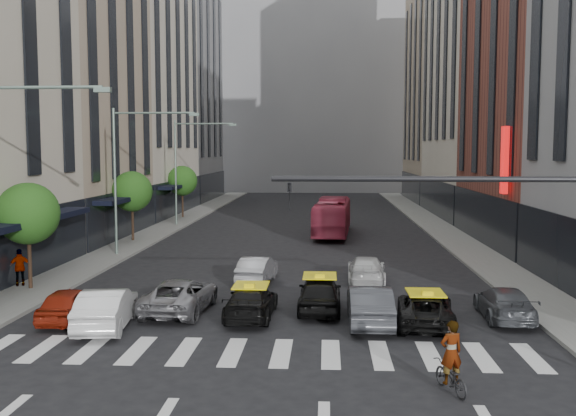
% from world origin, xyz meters
% --- Properties ---
extents(ground, '(160.00, 160.00, 0.00)m').
position_xyz_m(ground, '(0.00, 0.00, 0.00)').
color(ground, black).
rests_on(ground, ground).
extents(sidewalk_left, '(3.00, 96.00, 0.15)m').
position_xyz_m(sidewalk_left, '(-11.50, 30.00, 0.07)').
color(sidewalk_left, slate).
rests_on(sidewalk_left, ground).
extents(sidewalk_right, '(3.00, 96.00, 0.15)m').
position_xyz_m(sidewalk_right, '(11.50, 30.00, 0.07)').
color(sidewalk_right, slate).
rests_on(sidewalk_right, ground).
extents(building_left_b, '(8.00, 16.00, 24.00)m').
position_xyz_m(building_left_b, '(-17.00, 28.00, 12.00)').
color(building_left_b, tan).
rests_on(building_left_b, ground).
extents(building_left_c, '(8.00, 20.00, 36.00)m').
position_xyz_m(building_left_c, '(-17.00, 46.00, 18.00)').
color(building_left_c, beige).
rests_on(building_left_c, ground).
extents(building_left_d, '(8.00, 18.00, 30.00)m').
position_xyz_m(building_left_d, '(-17.00, 65.00, 15.00)').
color(building_left_d, gray).
rests_on(building_left_d, ground).
extents(building_right_b, '(8.00, 18.00, 26.00)m').
position_xyz_m(building_right_b, '(17.00, 27.00, 13.00)').
color(building_right_b, brown).
rests_on(building_right_b, ground).
extents(building_right_c, '(8.00, 20.00, 40.00)m').
position_xyz_m(building_right_c, '(17.00, 46.00, 20.00)').
color(building_right_c, beige).
rests_on(building_right_c, ground).
extents(building_right_d, '(8.00, 18.00, 28.00)m').
position_xyz_m(building_right_d, '(17.00, 65.00, 14.00)').
color(building_right_d, tan).
rests_on(building_right_d, ground).
extents(building_far, '(30.00, 10.00, 36.00)m').
position_xyz_m(building_far, '(0.00, 85.00, 18.00)').
color(building_far, gray).
rests_on(building_far, ground).
extents(tree_near, '(2.88, 2.88, 4.95)m').
position_xyz_m(tree_near, '(-11.80, 10.00, 3.65)').
color(tree_near, black).
rests_on(tree_near, sidewalk_left).
extents(tree_mid, '(2.88, 2.88, 4.95)m').
position_xyz_m(tree_mid, '(-11.80, 26.00, 3.65)').
color(tree_mid, black).
rests_on(tree_mid, sidewalk_left).
extents(tree_far, '(2.88, 2.88, 4.95)m').
position_xyz_m(tree_far, '(-11.80, 42.00, 3.65)').
color(tree_far, black).
rests_on(tree_far, sidewalk_left).
extents(streetlamp_mid, '(5.38, 0.25, 9.00)m').
position_xyz_m(streetlamp_mid, '(-10.04, 20.00, 5.90)').
color(streetlamp_mid, gray).
rests_on(streetlamp_mid, sidewalk_left).
extents(streetlamp_far, '(5.38, 0.25, 9.00)m').
position_xyz_m(streetlamp_far, '(-10.04, 36.00, 5.90)').
color(streetlamp_far, gray).
rests_on(streetlamp_far, sidewalk_left).
extents(traffic_signal, '(10.10, 0.20, 6.00)m').
position_xyz_m(traffic_signal, '(7.69, -1.00, 4.47)').
color(traffic_signal, black).
rests_on(traffic_signal, ground).
extents(liberty_sign, '(0.30, 0.70, 4.00)m').
position_xyz_m(liberty_sign, '(12.60, 20.00, 6.00)').
color(liberty_sign, red).
rests_on(liberty_sign, ground).
extents(car_red, '(1.79, 3.95, 1.32)m').
position_xyz_m(car_red, '(-7.91, 4.98, 0.66)').
color(car_red, maroon).
rests_on(car_red, ground).
extents(car_white_front, '(2.12, 4.72, 1.50)m').
position_xyz_m(car_white_front, '(-6.09, 4.06, 0.75)').
color(car_white_front, silver).
rests_on(car_white_front, ground).
extents(car_silver, '(2.59, 5.09, 1.38)m').
position_xyz_m(car_silver, '(-3.90, 6.58, 0.69)').
color(car_silver, gray).
rests_on(car_silver, ground).
extents(taxi_left, '(1.90, 4.46, 1.28)m').
position_xyz_m(taxi_left, '(-0.90, 5.81, 0.64)').
color(taxi_left, black).
rests_on(taxi_left, ground).
extents(taxi_center, '(1.79, 4.32, 1.46)m').
position_xyz_m(taxi_center, '(1.78, 6.97, 0.73)').
color(taxi_center, black).
rests_on(taxi_center, ground).
extents(car_grey_mid, '(1.60, 4.55, 1.50)m').
position_xyz_m(car_grey_mid, '(3.69, 5.18, 0.75)').
color(car_grey_mid, '#383A3F').
rests_on(car_grey_mid, ground).
extents(taxi_right, '(2.58, 4.69, 1.24)m').
position_xyz_m(taxi_right, '(5.76, 5.07, 0.62)').
color(taxi_right, black).
rests_on(taxi_right, ground).
extents(car_grey_curb, '(1.95, 4.44, 1.27)m').
position_xyz_m(car_grey_curb, '(9.00, 6.22, 0.63)').
color(car_grey_curb, '#45484D').
rests_on(car_grey_curb, ground).
extents(car_row2_left, '(1.82, 4.16, 1.33)m').
position_xyz_m(car_row2_left, '(-1.40, 12.60, 0.66)').
color(car_row2_left, '#ACACB1').
rests_on(car_row2_left, ground).
extents(car_row2_right, '(1.98, 4.54, 1.30)m').
position_xyz_m(car_row2_right, '(4.04, 12.99, 0.65)').
color(car_row2_right, silver).
rests_on(car_row2_right, ground).
extents(bus, '(3.11, 10.44, 2.87)m').
position_xyz_m(bus, '(2.51, 30.59, 1.43)').
color(bus, '#BA3652').
rests_on(bus, ground).
extents(motorcycle, '(1.06, 1.74, 0.86)m').
position_xyz_m(motorcycle, '(5.44, -1.63, 0.43)').
color(motorcycle, black).
rests_on(motorcycle, ground).
extents(rider, '(0.74, 0.60, 1.76)m').
position_xyz_m(rider, '(5.44, -1.63, 1.74)').
color(rider, gray).
rests_on(rider, motorcycle).
extents(pedestrian_far, '(1.12, 0.86, 1.78)m').
position_xyz_m(pedestrian_far, '(-12.49, 10.44, 1.04)').
color(pedestrian_far, gray).
rests_on(pedestrian_far, sidewalk_left).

